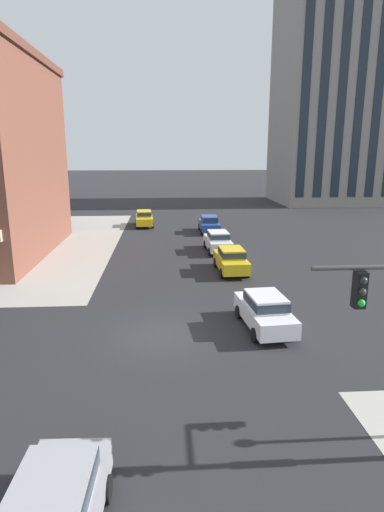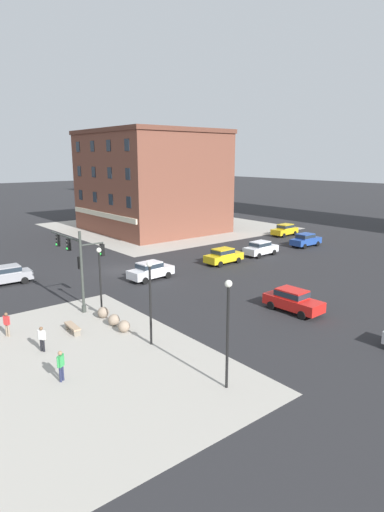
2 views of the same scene
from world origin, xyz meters
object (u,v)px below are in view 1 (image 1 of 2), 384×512
car_cross_eastbound (265,310)px  car_cross_westbound (231,259)px  car_parked_curb (144,218)px  car_main_mid (209,223)px  car_cross_far (218,241)px

car_cross_eastbound → car_cross_westbound: bearing=90.5°
car_cross_eastbound → car_parked_curb: (-6.68, 27.81, 0.00)m
car_parked_curb → car_main_mid: bearing=-31.5°
car_parked_curb → car_cross_far: (6.46, -12.36, 0.00)m
car_cross_far → car_cross_eastbound: bearing=-89.2°
car_cross_eastbound → car_main_mid: 23.75m
car_cross_eastbound → car_cross_westbound: 9.42m
car_cross_eastbound → car_cross_far: 15.45m
car_cross_far → car_cross_westbound: bearing=-88.7°
car_main_mid → car_cross_far: same height
car_parked_curb → car_main_mid: same height
car_parked_curb → car_main_mid: 7.75m
car_cross_eastbound → car_cross_far: bearing=90.8°
car_cross_westbound → car_cross_far: same height
car_main_mid → car_cross_far: (-0.15, -8.30, 0.00)m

